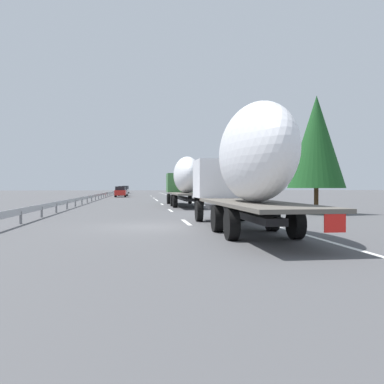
# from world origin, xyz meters

# --- Properties ---
(ground_plane) EXTENTS (260.00, 260.00, 0.00)m
(ground_plane) POSITION_xyz_m (40.00, 0.00, 0.00)
(ground_plane) COLOR #4C4C4F
(lane_stripe_0) EXTENTS (3.20, 0.20, 0.01)m
(lane_stripe_0) POSITION_xyz_m (2.00, -1.80, 0.00)
(lane_stripe_0) COLOR white
(lane_stripe_0) RESTS_ON ground_plane
(lane_stripe_1) EXTENTS (3.20, 0.20, 0.01)m
(lane_stripe_1) POSITION_xyz_m (11.85, -1.80, 0.00)
(lane_stripe_1) COLOR white
(lane_stripe_1) RESTS_ON ground_plane
(lane_stripe_2) EXTENTS (3.20, 0.20, 0.01)m
(lane_stripe_2) POSITION_xyz_m (22.34, -1.80, 0.00)
(lane_stripe_2) COLOR white
(lane_stripe_2) RESTS_ON ground_plane
(lane_stripe_3) EXTENTS (3.20, 0.20, 0.01)m
(lane_stripe_3) POSITION_xyz_m (32.76, -1.80, 0.00)
(lane_stripe_3) COLOR white
(lane_stripe_3) RESTS_ON ground_plane
(lane_stripe_4) EXTENTS (3.20, 0.20, 0.01)m
(lane_stripe_4) POSITION_xyz_m (36.73, -1.80, 0.00)
(lane_stripe_4) COLOR white
(lane_stripe_4) RESTS_ON ground_plane
(lane_stripe_5) EXTENTS (3.20, 0.20, 0.01)m
(lane_stripe_5) POSITION_xyz_m (43.40, -1.80, 0.00)
(lane_stripe_5) COLOR white
(lane_stripe_5) RESTS_ON ground_plane
(lane_stripe_6) EXTENTS (3.20, 0.20, 0.01)m
(lane_stripe_6) POSITION_xyz_m (57.69, -1.80, 0.00)
(lane_stripe_6) COLOR white
(lane_stripe_6) RESTS_ON ground_plane
(edge_line_right) EXTENTS (110.00, 0.20, 0.01)m
(edge_line_right) POSITION_xyz_m (45.00, -5.50, 0.00)
(edge_line_right) COLOR white
(edge_line_right) RESTS_ON ground_plane
(truck_lead) EXTENTS (13.72, 2.55, 4.33)m
(truck_lead) POSITION_xyz_m (18.09, -3.60, 2.45)
(truck_lead) COLOR #387038
(truck_lead) RESTS_ON ground_plane
(truck_trailing) EXTENTS (13.12, 2.55, 4.71)m
(truck_trailing) POSITION_xyz_m (-2.40, -3.60, 2.61)
(truck_trailing) COLOR silver
(truck_trailing) RESTS_ON ground_plane
(car_silver_hatch) EXTENTS (4.02, 1.81, 1.85)m
(car_silver_hatch) POSITION_xyz_m (59.32, 3.44, 0.93)
(car_silver_hatch) COLOR #ADB2B7
(car_silver_hatch) RESTS_ON ground_plane
(car_white_van) EXTENTS (4.69, 1.78, 1.97)m
(car_white_van) POSITION_xyz_m (87.55, 3.84, 0.98)
(car_white_van) COLOR white
(car_white_van) RESTS_ON ground_plane
(car_red_compact) EXTENTS (4.70, 1.82, 1.78)m
(car_red_compact) POSITION_xyz_m (50.51, 3.53, 0.91)
(car_red_compact) COLOR red
(car_red_compact) RESTS_ON ground_plane
(road_sign) EXTENTS (0.10, 0.90, 3.50)m
(road_sign) POSITION_xyz_m (36.81, -6.70, 2.40)
(road_sign) COLOR gray
(road_sign) RESTS_ON ground_plane
(tree_0) EXTENTS (3.53, 3.53, 7.03)m
(tree_0) POSITION_xyz_m (40.17, -11.98, 4.40)
(tree_0) COLOR #472D19
(tree_0) RESTS_ON ground_plane
(tree_1) EXTENTS (3.55, 3.55, 5.60)m
(tree_1) POSITION_xyz_m (60.79, -10.90, 3.76)
(tree_1) COLOR #472D19
(tree_1) RESTS_ON ground_plane
(tree_2) EXTENTS (3.79, 3.79, 6.19)m
(tree_2) POSITION_xyz_m (81.93, -13.31, 3.91)
(tree_2) COLOR #472D19
(tree_2) RESTS_ON ground_plane
(tree_3) EXTENTS (3.68, 3.68, 7.66)m
(tree_3) POSITION_xyz_m (7.12, -10.90, 4.65)
(tree_3) COLOR #472D19
(tree_3) RESTS_ON ground_plane
(tree_4) EXTENTS (3.17, 3.17, 7.69)m
(tree_4) POSITION_xyz_m (29.21, -11.14, 4.73)
(tree_4) COLOR #472D19
(tree_4) RESTS_ON ground_plane
(guardrail_median) EXTENTS (94.00, 0.10, 0.76)m
(guardrail_median) POSITION_xyz_m (43.00, 6.00, 0.58)
(guardrail_median) COLOR #9EA0A5
(guardrail_median) RESTS_ON ground_plane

